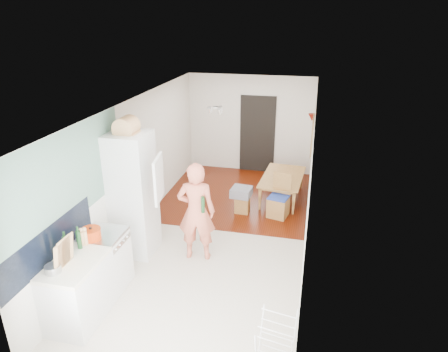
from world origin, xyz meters
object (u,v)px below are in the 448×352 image
at_px(dining_chair, 279,197).
at_px(stool, 242,204).
at_px(dining_table, 283,189).
at_px(drying_rack, 276,348).
at_px(person, 196,203).

xyz_separation_m(dining_chair, stool, (-0.75, 0.02, -0.27)).
distance_m(dining_table, stool, 1.15).
distance_m(dining_chair, drying_rack, 3.92).
xyz_separation_m(person, dining_chair, (1.20, 1.77, -0.57)).
relative_size(person, drying_rack, 2.58).
xyz_separation_m(stool, drying_rack, (1.11, -3.93, 0.21)).
relative_size(person, dining_chair, 2.25).
bearing_deg(stool, drying_rack, -74.27).
height_order(person, drying_rack, person).
relative_size(person, dining_table, 1.55).
xyz_separation_m(dining_table, drying_rack, (0.33, -4.78, 0.16)).
bearing_deg(dining_table, person, 159.17).
distance_m(person, dining_chair, 2.21).
xyz_separation_m(person, stool, (0.45, 1.80, -0.83)).
height_order(dining_table, dining_chair, dining_chair).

